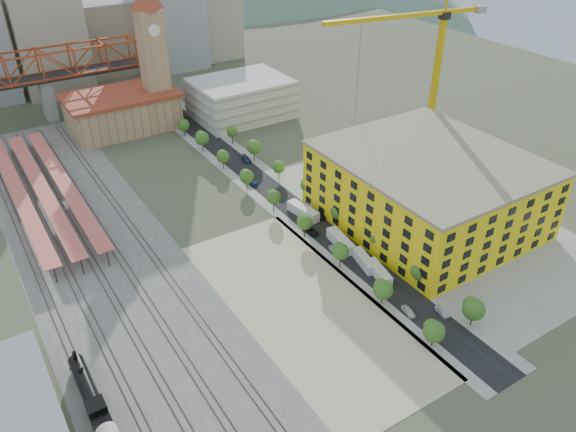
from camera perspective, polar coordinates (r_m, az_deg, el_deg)
ground at (r=145.50m, az=-3.98°, el=-1.56°), size 400.00×400.00×0.00m
ballast_strip at (r=149.86m, az=-19.45°, el=-2.44°), size 36.00×165.00×0.06m
dirt_lot at (r=122.35m, az=1.65°, el=-9.04°), size 28.00×67.00×0.06m
street_asphalt at (r=163.30m, az=-1.64°, el=2.59°), size 12.00×170.00×0.06m
sidewalk_west at (r=160.94m, az=-3.32°, el=2.07°), size 3.00×170.00×0.04m
sidewalk_east at (r=165.82m, az=-0.01°, el=3.10°), size 3.00×170.00×0.04m
construction_pad at (r=156.14m, az=14.31°, el=-0.01°), size 50.00×90.00×0.06m
rail_tracks at (r=149.56m, az=-20.11°, el=-2.60°), size 26.56×160.00×0.18m
platform_canopies at (r=171.09m, az=-23.76°, el=2.64°), size 16.00×80.00×4.12m
station_hall at (r=209.53m, az=-16.45°, el=10.19°), size 38.00×24.00×13.10m
clock_tower at (r=204.65m, az=-13.68°, el=16.62°), size 12.00×12.00×52.00m
parking_garage at (r=212.96m, az=-4.78°, el=11.84°), size 34.00×26.00×14.00m
truss_bridge at (r=223.21m, az=-23.81°, el=13.47°), size 94.00×9.60×25.60m
construction_building at (r=149.52m, az=13.98°, el=2.71°), size 44.60×50.60×18.80m
street_trees at (r=155.97m, az=0.26°, el=1.06°), size 15.40×124.40×8.00m
skyline at (r=263.95m, az=-18.66°, el=17.96°), size 133.00×46.00×60.00m
distant_hills at (r=413.30m, az=-15.85°, el=8.13°), size 647.00×264.00×227.00m
locomotive at (r=107.48m, az=-19.33°, el=-17.12°), size 3.09×23.85×5.96m
tower_crane at (r=171.36m, az=14.08°, el=15.19°), size 49.82×11.14×53.79m
site_trailer_a at (r=130.85m, az=9.23°, el=-5.68°), size 4.14×9.17×2.43m
site_trailer_b at (r=133.99m, az=7.75°, el=-4.52°), size 4.12×9.06×2.40m
site_trailer_c at (r=139.64m, az=5.35°, el=-2.57°), size 3.80×10.17×2.72m
site_trailer_d at (r=150.80m, az=1.54°, el=0.48°), size 4.19×10.58×2.82m
car_0 at (r=122.47m, az=12.14°, el=-9.47°), size 2.20×4.13×1.34m
car_1 at (r=137.17m, az=4.85°, el=-3.57°), size 2.11×4.63×1.47m
car_2 at (r=144.18m, az=2.34°, el=-1.53°), size 2.84×5.03×1.33m
car_3 at (r=166.99m, az=-3.77°, el=3.53°), size 2.74×5.41×1.51m
car_4 at (r=124.13m, az=15.41°, el=-9.35°), size 2.16×4.13×1.34m
car_5 at (r=153.67m, az=2.15°, el=0.84°), size 1.92×4.74×1.53m
car_6 at (r=150.69m, az=3.09°, el=0.09°), size 3.02×5.26×1.38m
car_7 at (r=180.30m, az=-4.26°, el=5.78°), size 2.81×5.26×1.45m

